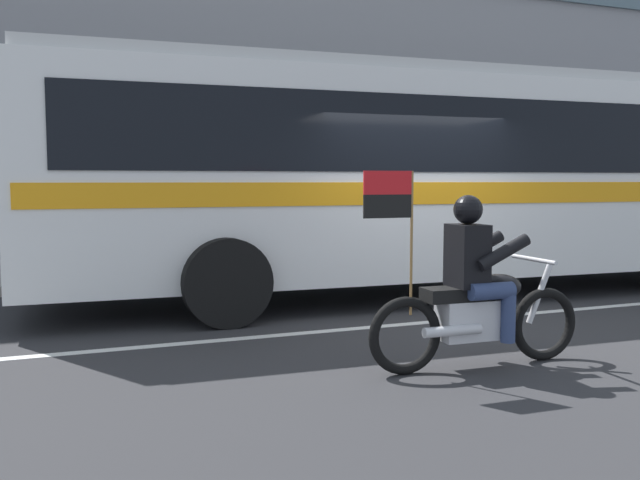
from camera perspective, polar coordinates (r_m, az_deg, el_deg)
name	(u,v)px	position (r m, az deg, el deg)	size (l,w,h in m)	color
ground_plane	(414,313)	(8.91, 7.83, -6.01)	(60.00, 60.00, 0.00)	#2B2B2D
sidewalk_curb	(287,262)	(13.53, -2.79, -1.88)	(28.00, 3.80, 0.15)	#A39E93
lane_center_stripe	(438,321)	(8.40, 9.84, -6.68)	(26.60, 0.14, 0.01)	silver
office_building_facade	(253,30)	(15.96, -5.61, 16.97)	(28.00, 0.89, 10.00)	gray
transit_bus	(455,167)	(10.46, 11.18, 5.95)	(12.29, 3.06, 3.22)	white
motorcycle_with_rider	(476,295)	(6.34, 12.84, -4.47)	(2.20, 0.64, 1.78)	black
fire_hydrant	(244,248)	(12.04, -6.38, -0.63)	(0.22, 0.30, 0.75)	#4C8C3F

